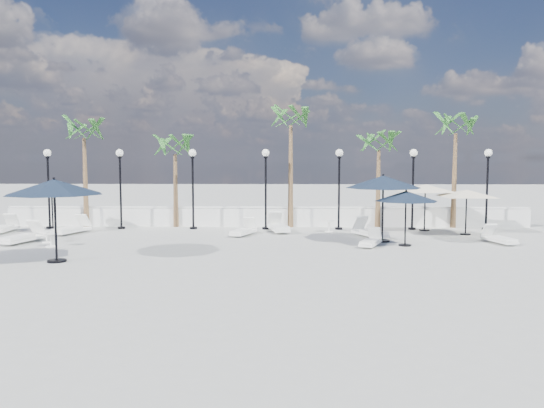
{
  "coord_description": "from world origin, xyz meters",
  "views": [
    {
      "loc": [
        0.89,
        -18.77,
        3.43
      ],
      "look_at": [
        0.38,
        3.26,
        1.5
      ],
      "focal_mm": 35.0,
      "sensor_mm": 36.0,
      "label": 1
    }
  ],
  "objects_px": {
    "lounger_4": "(371,241)",
    "parasol_cream_small": "(52,192)",
    "lounger_3": "(278,226)",
    "parasol_navy_right": "(383,182)",
    "lounger_5": "(244,230)",
    "parasol_cream_sq_a": "(425,185)",
    "parasol_cream_sq_b": "(467,190)",
    "lounger_6": "(370,232)",
    "parasol_navy_left": "(54,187)",
    "lounger_7": "(499,238)",
    "lounger_1": "(23,237)",
    "parasol_navy_mid": "(406,196)",
    "lounger_0": "(5,227)",
    "lounger_2": "(72,228)"
  },
  "relations": [
    {
      "from": "parasol_navy_mid",
      "to": "parasol_navy_right",
      "type": "bearing_deg",
      "value": 124.17
    },
    {
      "from": "lounger_1",
      "to": "lounger_7",
      "type": "bearing_deg",
      "value": 15.9
    },
    {
      "from": "lounger_7",
      "to": "parasol_navy_mid",
      "type": "relative_size",
      "value": 0.74
    },
    {
      "from": "parasol_navy_right",
      "to": "parasol_cream_sq_a",
      "type": "relative_size",
      "value": 0.65
    },
    {
      "from": "lounger_3",
      "to": "parasol_navy_mid",
      "type": "relative_size",
      "value": 0.89
    },
    {
      "from": "lounger_4",
      "to": "parasol_cream_sq_a",
      "type": "distance_m",
      "value": 5.96
    },
    {
      "from": "lounger_4",
      "to": "parasol_navy_right",
      "type": "xyz_separation_m",
      "value": [
        0.67,
        1.2,
        2.23
      ]
    },
    {
      "from": "lounger_6",
      "to": "lounger_7",
      "type": "distance_m",
      "value": 5.14
    },
    {
      "from": "lounger_6",
      "to": "parasol_cream_small",
      "type": "height_order",
      "value": "parasol_cream_small"
    },
    {
      "from": "lounger_0",
      "to": "parasol_navy_mid",
      "type": "bearing_deg",
      "value": -15.49
    },
    {
      "from": "lounger_4",
      "to": "lounger_5",
      "type": "bearing_deg",
      "value": 175.32
    },
    {
      "from": "lounger_1",
      "to": "lounger_3",
      "type": "bearing_deg",
      "value": 33.53
    },
    {
      "from": "parasol_navy_left",
      "to": "parasol_cream_sq_a",
      "type": "xyz_separation_m",
      "value": [
        14.13,
        7.89,
        -0.29
      ]
    },
    {
      "from": "parasol_navy_left",
      "to": "parasol_cream_small",
      "type": "xyz_separation_m",
      "value": [
        -3.16,
        6.9,
        -0.61
      ]
    },
    {
      "from": "lounger_0",
      "to": "lounger_2",
      "type": "height_order",
      "value": "lounger_2"
    },
    {
      "from": "lounger_5",
      "to": "parasol_navy_right",
      "type": "height_order",
      "value": "parasol_navy_right"
    },
    {
      "from": "lounger_5",
      "to": "parasol_navy_mid",
      "type": "bearing_deg",
      "value": -0.88
    },
    {
      "from": "lounger_0",
      "to": "lounger_2",
      "type": "xyz_separation_m",
      "value": [
        3.31,
        -0.45,
        0.01
      ]
    },
    {
      "from": "parasol_cream_small",
      "to": "lounger_3",
      "type": "bearing_deg",
      "value": 1.94
    },
    {
      "from": "parasol_cream_sq_a",
      "to": "parasol_cream_sq_b",
      "type": "relative_size",
      "value": 1.1
    },
    {
      "from": "lounger_0",
      "to": "parasol_cream_sq_a",
      "type": "height_order",
      "value": "parasol_cream_sq_a"
    },
    {
      "from": "lounger_6",
      "to": "parasol_navy_left",
      "type": "distance_m",
      "value": 12.74
    },
    {
      "from": "parasol_cream_sq_a",
      "to": "lounger_3",
      "type": "bearing_deg",
      "value": -174.71
    },
    {
      "from": "lounger_0",
      "to": "lounger_2",
      "type": "distance_m",
      "value": 3.34
    },
    {
      "from": "lounger_5",
      "to": "lounger_6",
      "type": "height_order",
      "value": "lounger_6"
    },
    {
      "from": "lounger_3",
      "to": "lounger_7",
      "type": "height_order",
      "value": "lounger_3"
    },
    {
      "from": "lounger_4",
      "to": "parasol_cream_sq_b",
      "type": "distance_m",
      "value": 6.02
    },
    {
      "from": "lounger_2",
      "to": "parasol_navy_right",
      "type": "relative_size",
      "value": 0.67
    },
    {
      "from": "lounger_6",
      "to": "lounger_7",
      "type": "bearing_deg",
      "value": -41.96
    },
    {
      "from": "lounger_6",
      "to": "parasol_navy_left",
      "type": "relative_size",
      "value": 0.66
    },
    {
      "from": "lounger_1",
      "to": "parasol_cream_sq_b",
      "type": "bearing_deg",
      "value": 23.34
    },
    {
      "from": "lounger_1",
      "to": "lounger_5",
      "type": "relative_size",
      "value": 1.15
    },
    {
      "from": "lounger_3",
      "to": "parasol_navy_right",
      "type": "bearing_deg",
      "value": -45.52
    },
    {
      "from": "lounger_1",
      "to": "parasol_cream_sq_b",
      "type": "height_order",
      "value": "parasol_cream_sq_b"
    },
    {
      "from": "lounger_5",
      "to": "lounger_6",
      "type": "bearing_deg",
      "value": 16.28
    },
    {
      "from": "lounger_7",
      "to": "parasol_cream_sq_a",
      "type": "xyz_separation_m",
      "value": [
        -1.98,
        3.77,
        1.95
      ]
    },
    {
      "from": "lounger_0",
      "to": "lounger_3",
      "type": "relative_size",
      "value": 0.9
    },
    {
      "from": "lounger_5",
      "to": "parasol_navy_mid",
      "type": "height_order",
      "value": "parasol_navy_mid"
    },
    {
      "from": "lounger_3",
      "to": "parasol_cream_sq_b",
      "type": "xyz_separation_m",
      "value": [
        8.38,
        -0.7,
        1.74
      ]
    },
    {
      "from": "lounger_4",
      "to": "parasol_cream_small",
      "type": "relative_size",
      "value": 0.79
    },
    {
      "from": "lounger_5",
      "to": "lounger_2",
      "type": "bearing_deg",
      "value": -161.6
    },
    {
      "from": "lounger_4",
      "to": "lounger_6",
      "type": "height_order",
      "value": "lounger_6"
    },
    {
      "from": "lounger_1",
      "to": "lounger_2",
      "type": "height_order",
      "value": "lounger_1"
    },
    {
      "from": "lounger_0",
      "to": "lounger_1",
      "type": "relative_size",
      "value": 0.92
    },
    {
      "from": "lounger_7",
      "to": "parasol_cream_small",
      "type": "xyz_separation_m",
      "value": [
        -19.27,
        2.78,
        1.64
      ]
    },
    {
      "from": "lounger_1",
      "to": "lounger_3",
      "type": "height_order",
      "value": "lounger_3"
    },
    {
      "from": "lounger_1",
      "to": "parasol_navy_left",
      "type": "height_order",
      "value": "parasol_navy_left"
    },
    {
      "from": "lounger_7",
      "to": "lounger_0",
      "type": "bearing_deg",
      "value": 158.57
    },
    {
      "from": "lounger_5",
      "to": "lounger_6",
      "type": "xyz_separation_m",
      "value": [
        5.49,
        -0.42,
        0.03
      ]
    },
    {
      "from": "lounger_4",
      "to": "parasol_navy_mid",
      "type": "bearing_deg",
      "value": 30.7
    }
  ]
}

